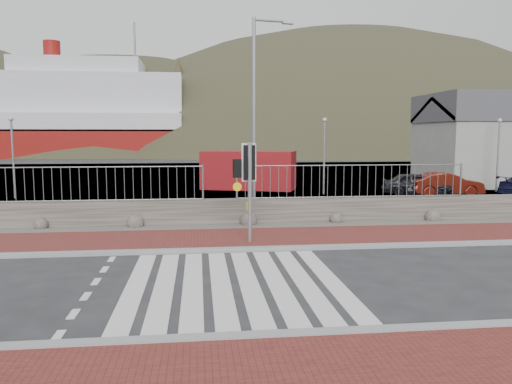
{
  "coord_description": "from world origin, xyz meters",
  "views": [
    {
      "loc": [
        -0.75,
        -10.41,
        3.18
      ],
      "look_at": [
        0.8,
        3.0,
        1.64
      ],
      "focal_mm": 35.0,
      "sensor_mm": 36.0,
      "label": 1
    }
  ],
  "objects": [
    {
      "name": "ferry",
      "position": [
        -24.65,
        67.9,
        5.36
      ],
      "size": [
        50.0,
        16.0,
        20.0
      ],
      "color": "maroon",
      "rests_on": "ground"
    },
    {
      "name": "streetlight",
      "position": [
        1.45,
        8.12,
        4.18
      ],
      "size": [
        1.57,
        0.39,
        7.43
      ],
      "rotation": [
        0.0,
        0.0,
        0.15
      ],
      "color": "gray",
      "rests_on": "ground"
    },
    {
      "name": "traffic_signal_far",
      "position": [
        0.69,
        3.88,
        2.16
      ],
      "size": [
        0.72,
        0.3,
        2.98
      ],
      "rotation": [
        0.0,
        0.0,
        3.24
      ],
      "color": "gray",
      "rests_on": "ground"
    },
    {
      "name": "hills_backdrop",
      "position": [
        6.74,
        87.9,
        -23.05
      ],
      "size": [
        254.0,
        90.0,
        100.0
      ],
      "color": "#2F3821",
      "rests_on": "ground"
    },
    {
      "name": "ground",
      "position": [
        0.0,
        0.0,
        0.0
      ],
      "size": [
        220.0,
        220.0,
        0.0
      ],
      "primitive_type": "plane",
      "color": "#28282B",
      "rests_on": "ground"
    },
    {
      "name": "gravel_strip",
      "position": [
        0.0,
        6.5,
        0.03
      ],
      "size": [
        40.0,
        1.5,
        0.06
      ],
      "primitive_type": "cube",
      "color": "#59544C",
      "rests_on": "ground"
    },
    {
      "name": "zebra_crossing",
      "position": [
        -0.0,
        0.0,
        0.01
      ],
      "size": [
        4.62,
        5.6,
        0.01
      ],
      "color": "silver",
      "rests_on": "ground"
    },
    {
      "name": "shipping_container",
      "position": [
        2.22,
        19.03,
        1.13
      ],
      "size": [
        5.84,
        3.86,
        2.25
      ],
      "primitive_type": "cube",
      "rotation": [
        0.0,
        0.0,
        -0.33
      ],
      "color": "#9D1911",
      "rests_on": "ground"
    },
    {
      "name": "quay",
      "position": [
        0.0,
        27.9,
        0.0
      ],
      "size": [
        120.0,
        40.0,
        0.5
      ],
      "primitive_type": "cube",
      "color": "#4C4C4F",
      "rests_on": "ground"
    },
    {
      "name": "stone_wall",
      "position": [
        0.0,
        7.3,
        0.45
      ],
      "size": [
        40.0,
        0.6,
        0.9
      ],
      "primitive_type": "cube",
      "color": "#47413A",
      "rests_on": "ground"
    },
    {
      "name": "kerb_near",
      "position": [
        0.0,
        -3.0,
        0.05
      ],
      "size": [
        40.0,
        0.25,
        0.12
      ],
      "primitive_type": "cube",
      "color": "gray",
      "rests_on": "ground"
    },
    {
      "name": "car_a",
      "position": [
        10.73,
        14.71,
        0.61
      ],
      "size": [
        3.85,
        2.36,
        1.22
      ],
      "primitive_type": "imported",
      "rotation": [
        0.0,
        0.0,
        1.3
      ],
      "color": "black",
      "rests_on": "ground"
    },
    {
      "name": "car_b",
      "position": [
        12.2,
        14.4,
        0.62
      ],
      "size": [
        3.82,
        1.52,
        1.24
      ],
      "primitive_type": "imported",
      "rotation": [
        0.0,
        0.0,
        1.51
      ],
      "color": "#53140B",
      "rests_on": "ground"
    },
    {
      "name": "sidewalk_far",
      "position": [
        0.0,
        4.5,
        0.04
      ],
      "size": [
        40.0,
        3.0,
        0.08
      ],
      "primitive_type": "cube",
      "color": "maroon",
      "rests_on": "ground"
    },
    {
      "name": "kerb_far",
      "position": [
        0.0,
        3.0,
        0.05
      ],
      "size": [
        40.0,
        0.25,
        0.12
      ],
      "primitive_type": "cube",
      "color": "gray",
      "rests_on": "ground"
    },
    {
      "name": "water",
      "position": [
        0.0,
        62.9,
        0.0
      ],
      "size": [
        220.0,
        50.0,
        0.05
      ],
      "primitive_type": "cube",
      "color": "#3F4C54",
      "rests_on": "ground"
    },
    {
      "name": "railing",
      "position": [
        0.0,
        7.15,
        1.82
      ],
      "size": [
        18.07,
        0.07,
        1.22
      ],
      "color": "gray",
      "rests_on": "stone_wall"
    }
  ]
}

